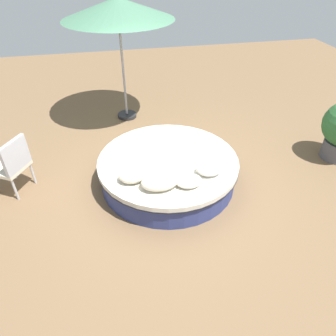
{
  "coord_description": "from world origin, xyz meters",
  "views": [
    {
      "loc": [
        -0.86,
        -4.11,
        3.45
      ],
      "look_at": [
        0.0,
        0.0,
        0.28
      ],
      "focal_mm": 32.93,
      "sensor_mm": 36.0,
      "label": 1
    }
  ],
  "objects_px": {
    "throw_pillow_2": "(189,181)",
    "throw_pillow_3": "(209,169)",
    "patio_chair": "(12,163)",
    "throw_pillow_0": "(133,175)",
    "patio_umbrella": "(118,9)",
    "round_bed": "(168,170)",
    "throw_pillow_1": "(160,182)"
  },
  "relations": [
    {
      "from": "throw_pillow_2",
      "to": "throw_pillow_3",
      "type": "bearing_deg",
      "value": 29.16
    },
    {
      "from": "throw_pillow_3",
      "to": "patio_chair",
      "type": "height_order",
      "value": "patio_chair"
    },
    {
      "from": "throw_pillow_0",
      "to": "patio_umbrella",
      "type": "height_order",
      "value": "patio_umbrella"
    },
    {
      "from": "patio_chair",
      "to": "round_bed",
      "type": "bearing_deg",
      "value": -66.34
    },
    {
      "from": "throw_pillow_2",
      "to": "patio_umbrella",
      "type": "relative_size",
      "value": 0.16
    },
    {
      "from": "round_bed",
      "to": "throw_pillow_1",
      "type": "height_order",
      "value": "throw_pillow_1"
    },
    {
      "from": "throw_pillow_2",
      "to": "patio_chair",
      "type": "relative_size",
      "value": 0.41
    },
    {
      "from": "patio_umbrella",
      "to": "throw_pillow_0",
      "type": "bearing_deg",
      "value": -93.32
    },
    {
      "from": "throw_pillow_0",
      "to": "patio_chair",
      "type": "bearing_deg",
      "value": 158.81
    },
    {
      "from": "throw_pillow_0",
      "to": "round_bed",
      "type": "bearing_deg",
      "value": 34.53
    },
    {
      "from": "round_bed",
      "to": "throw_pillow_0",
      "type": "bearing_deg",
      "value": -145.47
    },
    {
      "from": "throw_pillow_2",
      "to": "throw_pillow_3",
      "type": "xyz_separation_m",
      "value": [
        0.38,
        0.21,
        0.02
      ]
    },
    {
      "from": "patio_chair",
      "to": "throw_pillow_1",
      "type": "bearing_deg",
      "value": -83.51
    },
    {
      "from": "patio_umbrella",
      "to": "patio_chair",
      "type": "bearing_deg",
      "value": -131.49
    },
    {
      "from": "throw_pillow_2",
      "to": "patio_umbrella",
      "type": "xyz_separation_m",
      "value": [
        -0.63,
        3.28,
        1.77
      ]
    },
    {
      "from": "round_bed",
      "to": "throw_pillow_2",
      "type": "bearing_deg",
      "value": -76.87
    },
    {
      "from": "throw_pillow_1",
      "to": "patio_umbrella",
      "type": "xyz_separation_m",
      "value": [
        -0.19,
        3.25,
        1.74
      ]
    },
    {
      "from": "throw_pillow_1",
      "to": "throw_pillow_3",
      "type": "distance_m",
      "value": 0.84
    },
    {
      "from": "throw_pillow_0",
      "to": "patio_chair",
      "type": "relative_size",
      "value": 0.44
    },
    {
      "from": "throw_pillow_3",
      "to": "throw_pillow_2",
      "type": "bearing_deg",
      "value": -150.84
    },
    {
      "from": "patio_chair",
      "to": "patio_umbrella",
      "type": "height_order",
      "value": "patio_umbrella"
    },
    {
      "from": "throw_pillow_1",
      "to": "patio_chair",
      "type": "height_order",
      "value": "patio_chair"
    },
    {
      "from": "round_bed",
      "to": "patio_chair",
      "type": "distance_m",
      "value": 2.52
    },
    {
      "from": "throw_pillow_0",
      "to": "throw_pillow_1",
      "type": "height_order",
      "value": "throw_pillow_1"
    },
    {
      "from": "round_bed",
      "to": "throw_pillow_1",
      "type": "bearing_deg",
      "value": -111.17
    },
    {
      "from": "round_bed",
      "to": "patio_chair",
      "type": "height_order",
      "value": "patio_chair"
    },
    {
      "from": "throw_pillow_2",
      "to": "patio_umbrella",
      "type": "height_order",
      "value": "patio_umbrella"
    },
    {
      "from": "throw_pillow_0",
      "to": "throw_pillow_2",
      "type": "height_order",
      "value": "throw_pillow_0"
    },
    {
      "from": "throw_pillow_1",
      "to": "throw_pillow_3",
      "type": "height_order",
      "value": "throw_pillow_1"
    },
    {
      "from": "throw_pillow_1",
      "to": "throw_pillow_2",
      "type": "distance_m",
      "value": 0.44
    },
    {
      "from": "throw_pillow_0",
      "to": "throw_pillow_3",
      "type": "distance_m",
      "value": 1.19
    },
    {
      "from": "patio_umbrella",
      "to": "round_bed",
      "type": "bearing_deg",
      "value": -79.79
    }
  ]
}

